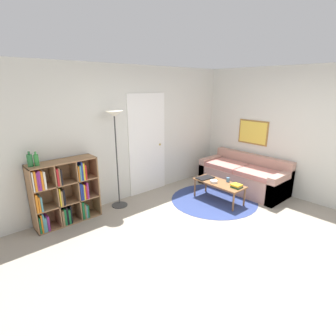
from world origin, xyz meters
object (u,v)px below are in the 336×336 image
at_px(bottle_left, 30,160).
at_px(bottle_middle, 36,160).
at_px(bowl, 214,181).
at_px(cup, 228,180).
at_px(floor_lamp, 115,129).
at_px(couch, 244,177).
at_px(bookshelf, 63,193).
at_px(coffee_table, 219,184).
at_px(laptop, 205,178).

distance_m(bottle_left, bottle_middle, 0.09).
distance_m(bowl, cup, 0.29).
xyz_separation_m(bowl, bottle_left, (-2.96, 1.10, 0.76)).
height_order(cup, bottle_left, bottle_left).
xyz_separation_m(floor_lamp, couch, (2.56, -1.08, -1.21)).
bearing_deg(cup, bottle_left, 158.54).
bearing_deg(bottle_left, bookshelf, -0.08).
bearing_deg(bowl, bookshelf, 156.63).
distance_m(coffee_table, bowl, 0.13).
height_order(floor_lamp, cup, floor_lamp).
bearing_deg(laptop, bottle_middle, 164.91).
relative_size(coffee_table, bottle_middle, 4.84).
height_order(bottle_left, bottle_middle, bottle_left).
height_order(floor_lamp, bowl, floor_lamp).
distance_m(coffee_table, laptop, 0.35).
bearing_deg(couch, floor_lamp, 157.05).
distance_m(couch, bottle_left, 4.24).
height_order(bookshelf, cup, bookshelf).
xyz_separation_m(bookshelf, cup, (2.80, -1.26, -0.09)).
height_order(couch, laptop, couch).
height_order(floor_lamp, couch, floor_lamp).
relative_size(cup, bottle_left, 0.38).
height_order(coffee_table, bowl, bowl).
bearing_deg(bookshelf, bottle_left, 179.92).
bearing_deg(coffee_table, bottle_left, 159.07).
height_order(coffee_table, bottle_left, bottle_left).
bearing_deg(laptop, bottle_left, 164.91).
bearing_deg(floor_lamp, bottle_left, 177.99).
bearing_deg(cup, bowl, 147.78).
xyz_separation_m(couch, coffee_table, (-0.94, -0.03, 0.07)).
bearing_deg(coffee_table, bottle_middle, 158.91).
xyz_separation_m(cup, bottle_middle, (-3.12, 1.24, 0.73)).
relative_size(coffee_table, laptop, 2.73).
bearing_deg(couch, bottle_middle, 164.10).
distance_m(floor_lamp, bottle_left, 1.46).
height_order(laptop, bowl, bowl).
relative_size(couch, bowl, 12.51).
xyz_separation_m(floor_lamp, bottle_middle, (-1.34, 0.03, -0.32)).
bearing_deg(bookshelf, bottle_middle, -176.13).
bearing_deg(bookshelf, coffee_table, -23.79).
relative_size(floor_lamp, cup, 20.65).
relative_size(laptop, bowl, 2.55).
bearing_deg(coffee_table, cup, -30.96).
bearing_deg(cup, bottle_middle, 158.38).
distance_m(floor_lamp, bowl, 2.14).
height_order(bookshelf, floor_lamp, floor_lamp).
bearing_deg(coffee_table, floor_lamp, 145.45).
distance_m(couch, cup, 0.81).
relative_size(couch, coffee_table, 1.80).
bearing_deg(cup, laptop, 111.92).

